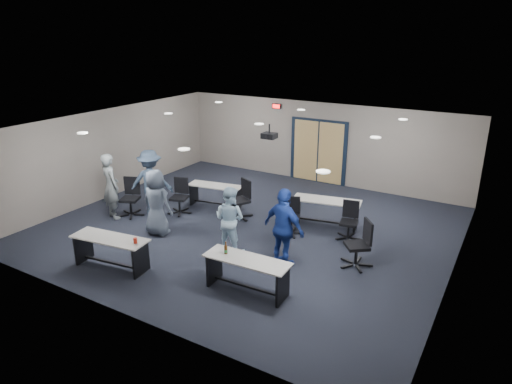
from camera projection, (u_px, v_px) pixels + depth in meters
The scene contains 25 objects.
floor at pixel (249, 227), 12.06m from camera, with size 10.00×10.00×0.00m, color black.
back_wall at pixel (319, 143), 15.25m from camera, with size 10.00×0.04×2.70m, color gray.
front_wall at pixel (115, 247), 7.96m from camera, with size 10.00×0.04×2.70m, color gray.
left_wall at pixel (110, 153), 14.00m from camera, with size 0.04×9.00×2.70m, color gray.
right_wall at pixel (460, 217), 9.21m from camera, with size 0.04×9.00×2.70m, color gray.
ceiling at pixel (249, 126), 11.15m from camera, with size 10.00×9.00×0.04m, color silver.
double_door at pixel (318, 152), 15.32m from camera, with size 2.00×0.07×2.20m.
exit_sign at pixel (277, 106), 15.60m from camera, with size 0.32×0.07×0.18m.
ceiling_projector at pixel (269, 136), 11.51m from camera, with size 0.35×0.32×0.37m.
ceiling_can_lights at pixel (254, 126), 11.36m from camera, with size 6.24×5.74×0.02m, color silver, non-canonical shape.
table_front_left at pixel (111, 247), 9.88m from camera, with size 1.81×0.81×0.82m.
table_front_right at pixel (247, 269), 8.97m from camera, with size 1.77×0.64×0.97m.
table_back_left at pixel (215, 192), 13.36m from camera, with size 1.66×0.80×0.65m.
table_back_right at pixel (326, 208), 12.03m from camera, with size 1.85×0.92×0.72m.
chair_back_a at pixel (179, 197), 12.81m from camera, with size 0.63×0.63×1.00m, color black, non-canonical shape.
chair_back_b at pixel (239, 199), 12.48m from camera, with size 0.68×0.68×1.08m, color black, non-canonical shape.
chair_back_c at pixel (292, 217), 11.50m from camera, with size 0.60×0.60×0.95m, color black, non-canonical shape.
chair_back_d at pixel (349, 221), 11.22m from camera, with size 0.60×0.60×0.96m, color black, non-canonical shape.
chair_loose_left at pixel (130, 198), 12.63m from camera, with size 0.67×0.67×1.07m, color black, non-canonical shape.
chair_loose_right at pixel (357, 244), 9.91m from camera, with size 0.68×0.68×1.08m, color black, non-canonical shape.
person_gray at pixel (111, 186), 12.39m from camera, with size 0.67×0.44×1.83m, color gray.
person_plaid at pixel (156, 202), 11.40m from camera, with size 0.83×0.54×1.70m, color #4F5B6D.
person_lightblue at pixel (230, 219), 10.56m from camera, with size 0.77×0.60×1.58m, color #BDE1FA.
person_navy at pixel (284, 228), 9.79m from camera, with size 1.06×0.44×1.80m, color navy.
person_back at pixel (151, 182), 12.74m from camera, with size 1.18×0.68×1.83m, color #364962.
Camera 1 is at (5.76, -9.42, 4.94)m, focal length 32.00 mm.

